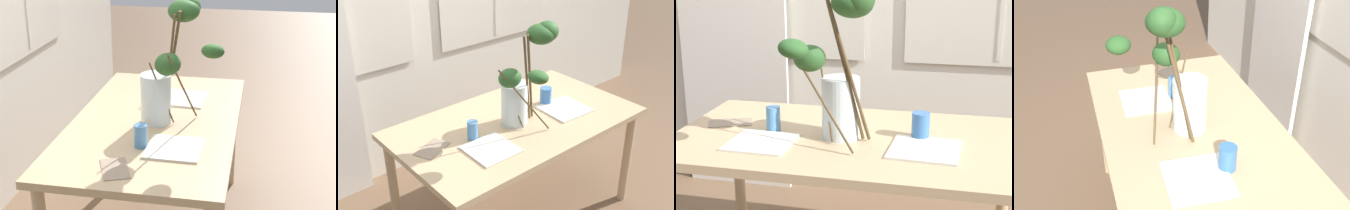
# 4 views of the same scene
# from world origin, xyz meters

# --- Properties ---
(dining_table) EXTENTS (1.49, 0.85, 0.73)m
(dining_table) POSITION_xyz_m (0.00, 0.00, 0.65)
(dining_table) COLOR tan
(dining_table) RESTS_ON ground
(vase_with_branches) EXTENTS (0.39, 0.44, 0.66)m
(vase_with_branches) POSITION_xyz_m (-0.02, -0.07, 1.01)
(vase_with_branches) COLOR silver
(vase_with_branches) RESTS_ON dining_table
(drinking_glass_blue_left) EXTENTS (0.06, 0.06, 0.11)m
(drinking_glass_blue_left) POSITION_xyz_m (-0.33, 0.00, 0.78)
(drinking_glass_blue_left) COLOR #4C84BC
(drinking_glass_blue_left) RESTS_ON dining_table
(drinking_glass_blue_right) EXTENTS (0.08, 0.08, 0.11)m
(drinking_glass_blue_right) POSITION_xyz_m (0.30, 0.05, 0.78)
(drinking_glass_blue_right) COLOR #386BAD
(drinking_glass_blue_right) RESTS_ON dining_table
(plate_square_left) EXTENTS (0.26, 0.26, 0.01)m
(plate_square_left) POSITION_xyz_m (-0.33, -0.16, 0.73)
(plate_square_left) COLOR silver
(plate_square_left) RESTS_ON dining_table
(plate_square_right) EXTENTS (0.28, 0.28, 0.01)m
(plate_square_right) POSITION_xyz_m (0.33, -0.09, 0.73)
(plate_square_right) COLOR silver
(plate_square_right) RESTS_ON dining_table
(napkin_folded) EXTENTS (0.22, 0.18, 0.00)m
(napkin_folded) POSITION_xyz_m (-0.57, 0.06, 0.73)
(napkin_folded) COLOR gray
(napkin_folded) RESTS_ON dining_table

